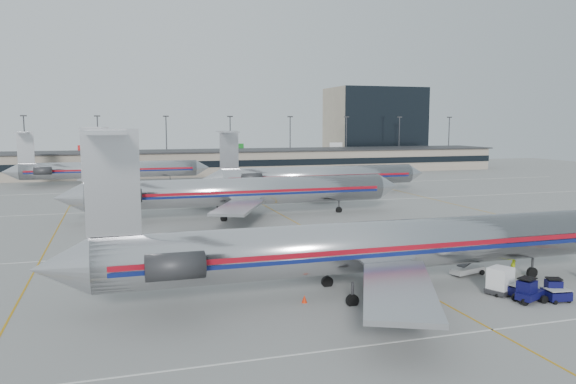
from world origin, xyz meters
name	(u,v)px	position (x,y,z in m)	size (l,w,h in m)	color
ground	(370,263)	(0.00, 0.00, 0.00)	(260.00, 260.00, 0.00)	gray
apron_markings	(331,242)	(0.00, 10.00, 0.01)	(160.00, 0.15, 0.02)	silver
terminal	(207,162)	(0.00, 97.97, 3.16)	(162.00, 17.00, 6.25)	gray
light_mast_row	(199,140)	(0.00, 112.00, 8.58)	(163.60, 0.40, 15.28)	#38383D
distant_building	(374,125)	(62.00, 128.00, 12.50)	(30.00, 20.00, 25.00)	tan
jet_foreground	(365,246)	(-4.51, -8.39, 3.75)	(49.32, 29.04, 12.91)	#BABABF
jet_second_row	(235,191)	(-6.89, 29.27, 3.72)	(48.92, 28.80, 12.80)	#BABABF
jet_third_row	(315,176)	(12.63, 50.48, 3.47)	(43.69, 26.87, 11.95)	#BABABF
jet_back_row	(107,170)	(-24.55, 78.15, 3.36)	(42.38, 26.07, 11.59)	#BABABF
tug_left	(400,298)	(-3.76, -12.76, 0.89)	(2.69, 2.08, 1.96)	#0A0A3A
tug_center	(528,291)	(6.06, -14.10, 0.86)	(2.59, 1.99, 1.88)	#0A0A3A
tug_right	(555,289)	(8.58, -13.97, 0.74)	(2.22, 1.63, 1.62)	#0A0A3A
cart_inner	(518,290)	(6.40, -12.62, 0.52)	(1.95, 1.57, 0.97)	#0A0A3A
cart_outer	(558,295)	(8.27, -14.61, 0.51)	(1.81, 1.35, 0.96)	#0A0A3A
uld_container	(500,281)	(5.46, -11.68, 1.05)	(2.48, 2.32, 2.08)	#2D2D30
belt_loader	(468,269)	(6.45, -6.14, 0.54)	(3.93, 1.98, 2.01)	gray
ramp_worker_near	(513,263)	(10.40, -7.06, 0.99)	(0.72, 0.47, 1.98)	#B3D113
cone_left	(304,299)	(-9.75, -9.27, 0.28)	(0.41, 0.41, 0.56)	red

